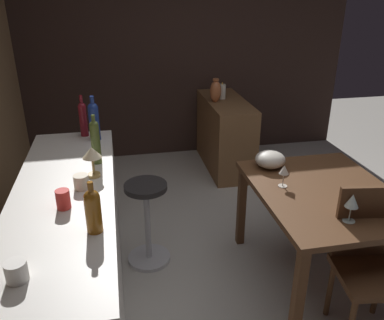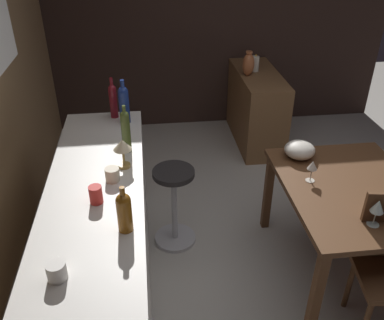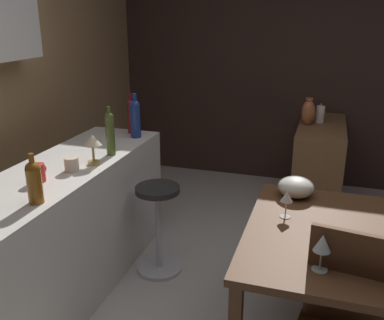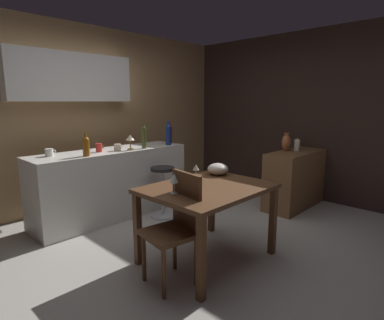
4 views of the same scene
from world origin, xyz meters
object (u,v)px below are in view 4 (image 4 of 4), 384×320
Objects in this scene: wine_glass_right at (196,168)px; vase_copper at (286,142)px; wine_bottle_amber at (86,146)px; cup_red at (99,148)px; bar_stool at (163,190)px; chair_near_window at (176,224)px; wine_bottle_cobalt at (168,134)px; wine_bottle_ruby at (170,134)px; pillar_candle_tall at (297,145)px; fruit_bowl at (218,169)px; sideboard_cabinet at (295,179)px; counter_lamp at (130,139)px; wine_bottle_olive at (144,136)px; cup_white at (49,152)px; cup_cream at (118,147)px; dining_table at (208,195)px; wine_glass_left at (174,179)px.

vase_copper is (1.90, -0.00, 0.08)m from wine_glass_right.
wine_bottle_amber is 2.45× the size of cup_red.
wine_glass_right reaches higher than bar_stool.
vase_copper is (2.19, -1.42, -0.01)m from cup_red.
chair_near_window is 2.69× the size of wine_bottle_cobalt.
wine_bottle_ruby is 1.75× the size of pillar_candle_tall.
fruit_bowl is 1.50m from wine_bottle_ruby.
cup_red is 2.61m from vase_copper.
fruit_bowl is 1.57m from cup_red.
pillar_candle_tall is at bearing 23.16° from sideboard_cabinet.
fruit_bowl is 1.39m from wine_bottle_cobalt.
chair_near_window is 4.15× the size of fruit_bowl.
counter_lamp is (-0.78, -0.09, -0.01)m from wine_bottle_ruby.
chair_near_window is 4.97× the size of pillar_candle_tall.
fruit_bowl is 1.20× the size of pillar_candle_tall.
cup_white is (-1.15, 0.31, -0.12)m from wine_bottle_olive.
counter_lamp is at bearing 67.34° from chair_near_window.
cup_cream is (-0.36, 0.09, -0.12)m from wine_bottle_olive.
wine_bottle_olive is 2.21m from pillar_candle_tall.
cup_cream is at bearing 145.93° from vase_copper.
chair_near_window is 8.49× the size of cup_red.
wine_bottle_amber reaches higher than vase_copper.
pillar_candle_tall is at bearing -34.54° from cup_cream.
sideboard_cabinet is at bearing -39.85° from wine_bottle_olive.
wine_bottle_olive is (-1.66, 1.39, 0.65)m from sideboard_cabinet.
wine_bottle_ruby is at bearing 57.64° from wine_glass_right.
pillar_candle_tall reaches higher than fruit_bowl.
sideboard_cabinet is at bearing -69.54° from vase_copper.
wine_glass_right is at bearing -66.03° from wine_bottle_amber.
dining_table is at bearing -113.55° from wine_glass_right.
wine_glass_left is at bearing -78.36° from cup_white.
cup_cream is 0.81m from cup_white.
pillar_candle_tall reaches higher than cup_white.
wine_bottle_amber is at bearing -45.28° from cup_white.
cup_cream reaches higher than sideboard_cabinet.
pillar_candle_tall reaches higher than dining_table.
sideboard_cabinet is at bearing -34.80° from cup_red.
wine_bottle_amber is 0.44m from cup_white.
pillar_candle_tall is (0.07, 0.03, 0.49)m from sideboard_cabinet.
dining_table is 1.73× the size of bar_stool.
cup_cream is at bearing 10.43° from wine_bottle_amber.
sideboard_cabinet is 5.48× the size of counter_lamp.
dining_table is at bearing -104.98° from wine_bottle_olive.
chair_near_window is 1.56m from bar_stool.
counter_lamp is (-0.24, 1.29, 0.24)m from fruit_bowl.
cup_white is 3.16m from vase_copper.
dining_table is at bearing -97.20° from counter_lamp.
chair_near_window is at bearing -151.00° from wine_glass_right.
wine_bottle_olive is 3.08× the size of cup_red.
cup_white reaches higher than cup_cream.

